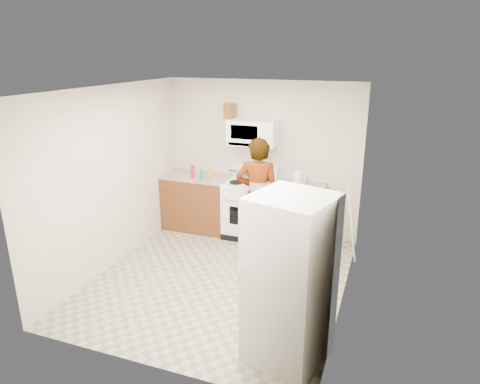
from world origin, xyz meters
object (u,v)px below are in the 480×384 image
at_px(gas_range, 250,208).
at_px(microwave, 253,133).
at_px(fridge, 290,280).
at_px(person, 258,196).
at_px(kettle, 298,179).
at_px(saucepan, 242,174).

distance_m(gas_range, microwave, 1.22).
bearing_deg(fridge, gas_range, 131.95).
distance_m(gas_range, person, 0.71).
xyz_separation_m(gas_range, kettle, (0.75, 0.09, 0.55)).
height_order(gas_range, person, person).
relative_size(person, fridge, 1.04).
bearing_deg(saucepan, person, -53.09).
distance_m(person, kettle, 0.77).
bearing_deg(kettle, fridge, -95.71).
bearing_deg(person, microwave, -74.83).
xyz_separation_m(gas_range, microwave, (0.00, 0.13, 1.21)).
bearing_deg(person, kettle, -136.91).
xyz_separation_m(fridge, kettle, (-0.56, 2.76, 0.18)).
relative_size(gas_range, fridge, 0.66).
xyz_separation_m(kettle, saucepan, (-0.93, 0.02, -0.02)).
bearing_deg(kettle, gas_range, 169.96).
bearing_deg(person, gas_range, -69.60).
distance_m(fridge, kettle, 2.82).
bearing_deg(microwave, person, -65.03).
bearing_deg(saucepan, microwave, 4.78).
relative_size(gas_range, saucepan, 5.32).
bearing_deg(person, saucepan, -62.89).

